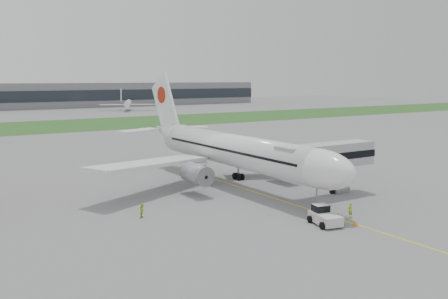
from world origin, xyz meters
TOP-DOWN VIEW (x-y plane):
  - ground at (0.00, 0.00)m, footprint 600.00×600.00m
  - apron_markings at (0.00, -5.00)m, footprint 70.00×70.00m
  - grass_strip at (0.00, 120.00)m, footprint 600.00×50.00m
  - airliner at (0.00, 4.87)m, footprint 48.13×53.95m
  - pushback_tug at (-2.98, -19.44)m, footprint 3.54×4.56m
  - jet_bridge at (5.97, -9.60)m, footprint 16.86×4.81m
  - safety_cone_left at (-0.50, -21.86)m, footprint 0.42×0.42m
  - safety_cone_right at (0.50, -18.15)m, footprint 0.44×0.44m
  - ground_crew_near at (1.77, -19.02)m, footprint 0.65×0.43m
  - ground_crew_far at (-19.45, -5.33)m, footprint 1.01×1.05m
  - distant_aircraft_right at (56.06, 184.58)m, footprint 36.39×34.72m

SIDE VIEW (x-z plane):
  - ground at x=0.00m, z-range 0.00..0.00m
  - apron_markings at x=0.00m, z-range -0.02..0.02m
  - distant_aircraft_right at x=56.06m, z-range -5.45..5.45m
  - grass_strip at x=0.00m, z-range 0.00..0.02m
  - safety_cone_left at x=-0.50m, z-range 0.00..0.57m
  - safety_cone_right at x=0.50m, z-range 0.00..0.60m
  - ground_crew_far at x=-19.45m, z-range 0.00..1.70m
  - ground_crew_near at x=1.77m, z-range 0.00..1.77m
  - pushback_tug at x=-2.98m, z-range -0.08..2.04m
  - airliner at x=0.00m, z-range -3.28..14.60m
  - jet_bridge at x=5.97m, z-range 1.87..9.66m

